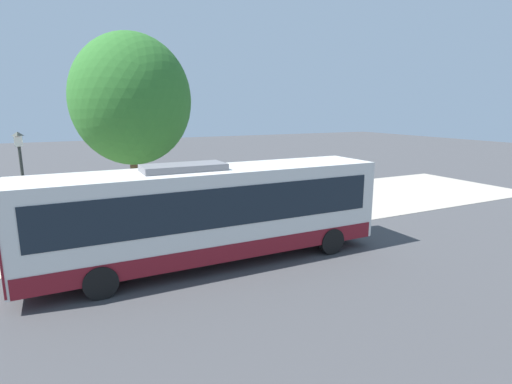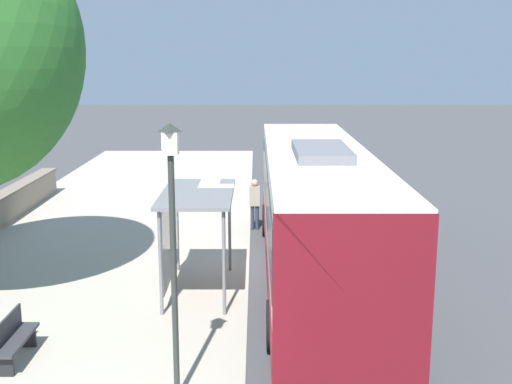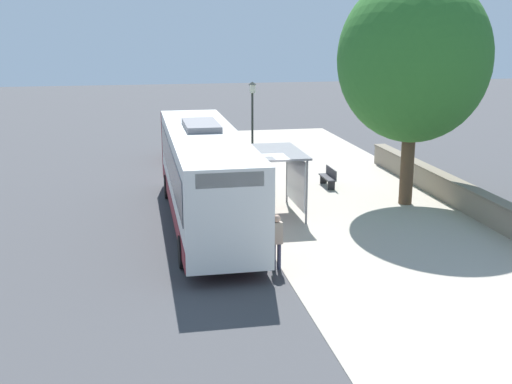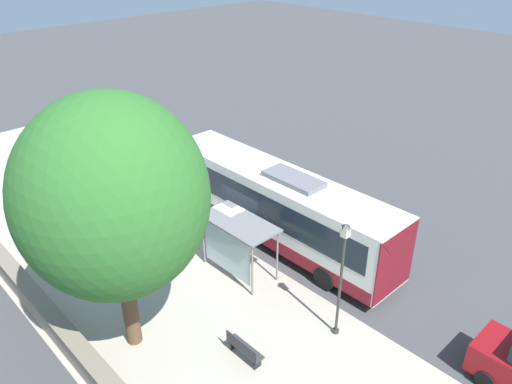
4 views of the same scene
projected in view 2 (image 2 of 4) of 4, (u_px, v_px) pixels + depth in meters
The scene contains 7 objects.
ground_plane at pixel (248, 268), 17.51m from camera, with size 120.00×120.00×0.00m, color #424244.
sidewalk_plaza at pixel (83, 268), 17.50m from camera, with size 9.00×44.00×0.02m.
bus at pixel (315, 211), 16.06m from camera, with size 2.61×12.48×3.63m.
bus_shelter at pixel (190, 209), 15.37m from camera, with size 1.70×3.35×2.50m.
pedestrian at pixel (253, 200), 21.19m from camera, with size 0.34×0.23×1.71m.
bench at pixel (12, 339), 12.04m from camera, with size 0.40×1.50×0.88m.
street_lamp_near at pixel (172, 243), 10.22m from camera, with size 0.28×0.28×4.67m.
Camera 2 is at (0.19, -16.69, 5.67)m, focal length 45.00 mm.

